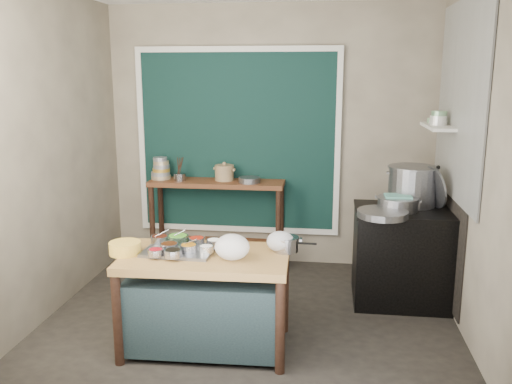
# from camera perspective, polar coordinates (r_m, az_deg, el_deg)

# --- Properties ---
(floor) EXTENTS (3.50, 3.00, 0.02)m
(floor) POSITION_cam_1_polar(r_m,az_deg,el_deg) (4.84, -0.57, -13.18)
(floor) COLOR #29251F
(floor) RESTS_ON ground
(back_wall) EXTENTS (3.50, 0.02, 2.80)m
(back_wall) POSITION_cam_1_polar(r_m,az_deg,el_deg) (5.91, 1.49, 5.77)
(back_wall) COLOR gray
(back_wall) RESTS_ON floor
(left_wall) EXTENTS (0.02, 3.00, 2.80)m
(left_wall) POSITION_cam_1_polar(r_m,az_deg,el_deg) (4.98, -21.11, 3.71)
(left_wall) COLOR gray
(left_wall) RESTS_ON floor
(right_wall) EXTENTS (0.02, 3.00, 2.80)m
(right_wall) POSITION_cam_1_polar(r_m,az_deg,el_deg) (4.52, 22.07, 2.83)
(right_wall) COLOR gray
(right_wall) RESTS_ON floor
(curtain_panel) EXTENTS (2.10, 0.02, 1.90)m
(curtain_panel) POSITION_cam_1_polar(r_m,az_deg,el_deg) (5.92, -1.94, 5.30)
(curtain_panel) COLOR black
(curtain_panel) RESTS_ON back_wall
(curtain_frame) EXTENTS (2.22, 0.03, 2.02)m
(curtain_frame) POSITION_cam_1_polar(r_m,az_deg,el_deg) (5.91, -1.96, 5.28)
(curtain_frame) COLOR beige
(curtain_frame) RESTS_ON back_wall
(tile_panel) EXTENTS (0.02, 1.70, 1.70)m
(tile_panel) POSITION_cam_1_polar(r_m,az_deg,el_deg) (5.01, 20.68, 8.97)
(tile_panel) COLOR #B2B2AA
(tile_panel) RESTS_ON right_wall
(soot_patch) EXTENTS (0.01, 1.30, 1.30)m
(soot_patch) POSITION_cam_1_polar(r_m,az_deg,el_deg) (5.28, 19.55, -3.49)
(soot_patch) COLOR black
(soot_patch) RESTS_ON right_wall
(wall_shelf) EXTENTS (0.22, 0.70, 0.03)m
(wall_shelf) POSITION_cam_1_polar(r_m,az_deg,el_deg) (5.29, 18.64, 6.54)
(wall_shelf) COLOR beige
(wall_shelf) RESTS_ON right_wall
(prep_table) EXTENTS (1.27, 0.76, 0.75)m
(prep_table) POSITION_cam_1_polar(r_m,az_deg,el_deg) (4.24, -5.28, -11.40)
(prep_table) COLOR olive
(prep_table) RESTS_ON floor
(back_counter) EXTENTS (1.45, 0.40, 0.95)m
(back_counter) POSITION_cam_1_polar(r_m,az_deg,el_deg) (5.95, -4.08, -3.31)
(back_counter) COLOR #5A2D19
(back_counter) RESTS_ON floor
(stove_block) EXTENTS (0.90, 0.68, 0.85)m
(stove_block) POSITION_cam_1_polar(r_m,az_deg,el_deg) (5.20, 15.31, -6.64)
(stove_block) COLOR black
(stove_block) RESTS_ON floor
(stove_top) EXTENTS (0.92, 0.69, 0.03)m
(stove_top) POSITION_cam_1_polar(r_m,az_deg,el_deg) (5.08, 15.60, -1.93)
(stove_top) COLOR black
(stove_top) RESTS_ON stove_block
(condiment_tray) EXTENTS (0.54, 0.40, 0.02)m
(condiment_tray) POSITION_cam_1_polar(r_m,az_deg,el_deg) (4.18, -8.07, -6.12)
(condiment_tray) COLOR gray
(condiment_tray) RESTS_ON prep_table
(condiment_bowls) EXTENTS (0.57, 0.46, 0.07)m
(condiment_bowls) POSITION_cam_1_polar(r_m,az_deg,el_deg) (4.19, -7.99, -5.51)
(condiment_bowls) COLOR gray
(condiment_bowls) RESTS_ON condiment_tray
(yellow_basin) EXTENTS (0.26, 0.26, 0.09)m
(yellow_basin) POSITION_cam_1_polar(r_m,az_deg,el_deg) (4.21, -13.61, -5.74)
(yellow_basin) COLOR gold
(yellow_basin) RESTS_ON prep_table
(saucepan) EXTENTS (0.21, 0.21, 0.11)m
(saucepan) POSITION_cam_1_polar(r_m,az_deg,el_deg) (4.15, 3.14, -5.48)
(saucepan) COLOR gray
(saucepan) RESTS_ON prep_table
(plastic_bag_a) EXTENTS (0.31, 0.29, 0.19)m
(plastic_bag_a) POSITION_cam_1_polar(r_m,az_deg,el_deg) (3.96, -2.53, -5.81)
(plastic_bag_a) COLOR white
(plastic_bag_a) RESTS_ON prep_table
(plastic_bag_b) EXTENTS (0.23, 0.20, 0.16)m
(plastic_bag_b) POSITION_cam_1_polar(r_m,az_deg,el_deg) (4.14, 2.59, -5.23)
(plastic_bag_b) COLOR white
(plastic_bag_b) RESTS_ON prep_table
(bowl_stack) EXTENTS (0.21, 0.21, 0.24)m
(bowl_stack) POSITION_cam_1_polar(r_m,az_deg,el_deg) (6.00, -9.97, 2.36)
(bowl_stack) COLOR tan
(bowl_stack) RESTS_ON back_counter
(utensil_cup) EXTENTS (0.14, 0.14, 0.08)m
(utensil_cup) POSITION_cam_1_polar(r_m,az_deg,el_deg) (5.88, -8.01, 1.57)
(utensil_cup) COLOR gray
(utensil_cup) RESTS_ON back_counter
(ceramic_crock) EXTENTS (0.28, 0.28, 0.15)m
(ceramic_crock) POSITION_cam_1_polar(r_m,az_deg,el_deg) (5.84, -3.35, 1.94)
(ceramic_crock) COLOR #927550
(ceramic_crock) RESTS_ON back_counter
(wide_bowl) EXTENTS (0.30, 0.30, 0.06)m
(wide_bowl) POSITION_cam_1_polar(r_m,az_deg,el_deg) (5.72, -0.70, 1.27)
(wide_bowl) COLOR gray
(wide_bowl) RESTS_ON back_counter
(stock_pot) EXTENTS (0.56, 0.56, 0.37)m
(stock_pot) POSITION_cam_1_polar(r_m,az_deg,el_deg) (5.21, 16.12, 0.64)
(stock_pot) COLOR gray
(stock_pot) RESTS_ON stove_top
(pot_lid) EXTENTS (0.22, 0.41, 0.39)m
(pot_lid) POSITION_cam_1_polar(r_m,az_deg,el_deg) (5.16, 18.28, 0.49)
(pot_lid) COLOR gray
(pot_lid) RESTS_ON stove_top
(steamer) EXTENTS (0.49, 0.49, 0.12)m
(steamer) POSITION_cam_1_polar(r_m,az_deg,el_deg) (5.00, 14.68, -1.20)
(steamer) COLOR gray
(steamer) RESTS_ON stove_top
(green_cloth) EXTENTS (0.23, 0.18, 0.02)m
(green_cloth) POSITION_cam_1_polar(r_m,az_deg,el_deg) (4.98, 14.73, -0.42)
(green_cloth) COLOR #5A9989
(green_cloth) RESTS_ON steamer
(shallow_pan) EXTENTS (0.43, 0.43, 0.06)m
(shallow_pan) POSITION_cam_1_polar(r_m,az_deg,el_deg) (4.75, 13.19, -2.24)
(shallow_pan) COLOR gray
(shallow_pan) RESTS_ON stove_top
(shelf_bowl_stack) EXTENTS (0.16, 0.16, 0.13)m
(shelf_bowl_stack) POSITION_cam_1_polar(r_m,az_deg,el_deg) (5.28, 18.72, 7.34)
(shelf_bowl_stack) COLOR silver
(shelf_bowl_stack) RESTS_ON wall_shelf
(shelf_bowl_green) EXTENTS (0.17, 0.17, 0.05)m
(shelf_bowl_green) POSITION_cam_1_polar(r_m,az_deg,el_deg) (5.50, 18.26, 7.16)
(shelf_bowl_green) COLOR gray
(shelf_bowl_green) RESTS_ON wall_shelf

